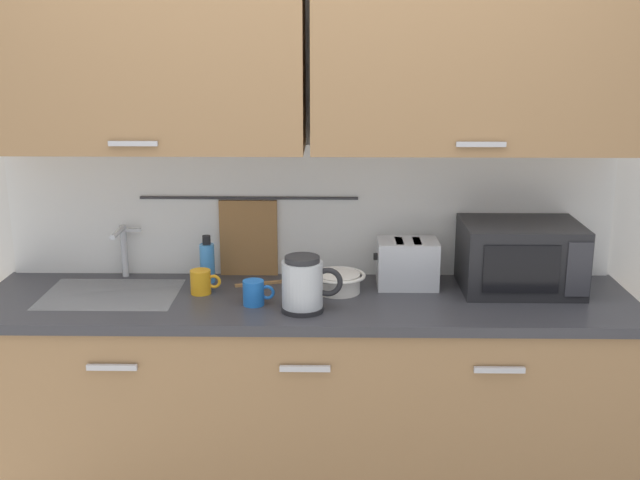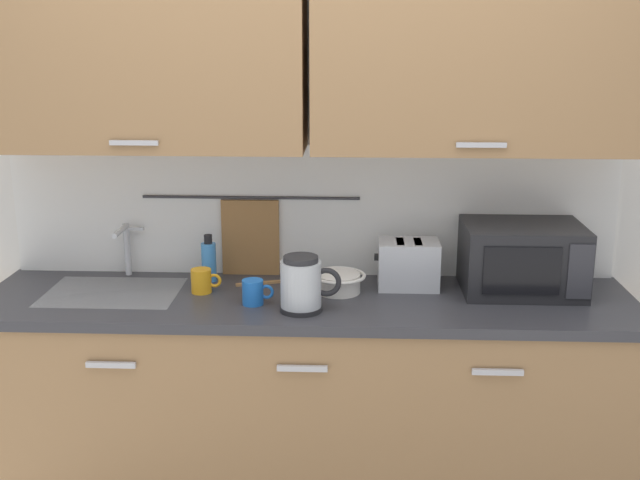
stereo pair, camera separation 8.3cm
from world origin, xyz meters
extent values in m
cube|color=#997047|center=(0.00, 0.30, 0.43)|extent=(2.50, 0.60, 0.86)
cube|color=#B7B7BC|center=(-0.69, -0.01, 0.74)|extent=(0.18, 0.02, 0.02)
cube|color=#B7B7BC|center=(0.00, -0.01, 0.74)|extent=(0.18, 0.02, 0.02)
cube|color=#B7B7BC|center=(0.69, -0.01, 0.74)|extent=(0.18, 0.02, 0.02)
cube|color=#333338|center=(0.00, 0.30, 0.88)|extent=(2.53, 0.63, 0.04)
cube|color=#9EA0A5|center=(-0.77, 0.32, 0.85)|extent=(0.52, 0.38, 0.09)
cube|color=silver|center=(0.00, 0.63, 1.25)|extent=(3.70, 0.06, 2.50)
cube|color=silver|center=(0.00, 0.59, 1.18)|extent=(2.50, 0.01, 0.55)
cube|color=#997047|center=(-0.63, 0.43, 1.80)|extent=(1.24, 0.33, 0.70)
cube|color=#B7B7BC|center=(-0.63, 0.26, 1.50)|extent=(0.18, 0.01, 0.02)
cube|color=#997047|center=(0.63, 0.43, 1.80)|extent=(1.24, 0.33, 0.70)
cube|color=#B7B7BC|center=(0.63, 0.26, 1.50)|extent=(0.18, 0.01, 0.02)
cylinder|color=#333338|center=(-0.25, 0.58, 1.23)|extent=(0.90, 0.01, 0.01)
cube|color=olive|center=(-0.25, 0.58, 1.05)|extent=(0.24, 0.02, 0.34)
cylinder|color=#B2B5BA|center=(-0.77, 0.55, 1.01)|extent=(0.03, 0.03, 0.22)
cylinder|color=#B2B5BA|center=(-0.77, 0.47, 1.11)|extent=(0.02, 0.16, 0.02)
cube|color=#B2B5BA|center=(-0.73, 0.55, 1.10)|extent=(0.07, 0.02, 0.01)
cube|color=black|center=(0.84, 0.41, 1.04)|extent=(0.46, 0.34, 0.27)
cube|color=black|center=(0.80, 0.24, 1.04)|extent=(0.29, 0.01, 0.18)
cube|color=#2D2D33|center=(1.02, 0.24, 1.04)|extent=(0.09, 0.01, 0.21)
cylinder|color=black|center=(-0.01, 0.14, 0.91)|extent=(0.16, 0.16, 0.02)
cylinder|color=#B2B7BC|center=(-0.01, 0.14, 1.00)|extent=(0.15, 0.15, 0.17)
cylinder|color=#262628|center=(-0.01, 0.14, 1.10)|extent=(0.13, 0.13, 0.02)
torus|color=black|center=(0.08, 0.14, 1.01)|extent=(0.11, 0.02, 0.11)
cylinder|color=#3F8CD8|center=(-0.41, 0.48, 0.98)|extent=(0.06, 0.06, 0.16)
cylinder|color=black|center=(-0.41, 0.48, 1.08)|extent=(0.03, 0.03, 0.04)
cylinder|color=orange|center=(-0.42, 0.33, 0.95)|extent=(0.08, 0.08, 0.09)
torus|color=orange|center=(-0.37, 0.33, 0.95)|extent=(0.06, 0.01, 0.06)
cylinder|color=silver|center=(0.12, 0.36, 0.94)|extent=(0.17, 0.17, 0.07)
torus|color=silver|center=(0.12, 0.36, 0.97)|extent=(0.21, 0.21, 0.01)
cube|color=#B7BABF|center=(0.40, 0.44, 1.00)|extent=(0.24, 0.17, 0.19)
cube|color=black|center=(0.36, 0.44, 1.08)|extent=(0.03, 0.12, 0.01)
cube|color=black|center=(0.43, 0.44, 1.08)|extent=(0.03, 0.12, 0.01)
cube|color=black|center=(0.27, 0.44, 1.02)|extent=(0.02, 0.02, 0.02)
cylinder|color=blue|center=(-0.20, 0.21, 0.95)|extent=(0.08, 0.08, 0.09)
torus|color=blue|center=(-0.15, 0.21, 0.95)|extent=(0.06, 0.01, 0.06)
cube|color=#9E7042|center=(-0.19, 0.45, 0.91)|extent=(0.22, 0.08, 0.01)
ellipsoid|color=#9E7042|center=(-0.06, 0.49, 0.91)|extent=(0.07, 0.06, 0.01)
camera|label=1|loc=(0.09, -2.56, 1.90)|focal=43.93mm
camera|label=2|loc=(0.18, -2.56, 1.90)|focal=43.93mm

